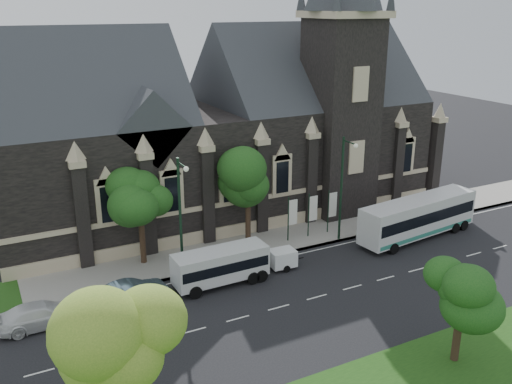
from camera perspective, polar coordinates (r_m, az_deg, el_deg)
ground at (r=37.77m, az=2.33°, el=-11.68°), size 160.00×160.00×0.00m
sidewalk at (r=45.28m, az=-3.65°, el=-6.19°), size 80.00×5.00×0.15m
museum at (r=52.80m, az=-2.84°, el=6.71°), size 40.00×17.70×29.90m
tree_park_near at (r=23.64m, az=-12.37°, el=-14.16°), size 4.42×4.42×8.56m
tree_park_east at (r=32.74m, az=20.40°, el=-8.80°), size 3.40×3.40×6.28m
tree_walk_right at (r=45.53m, az=-0.72°, el=1.73°), size 4.08×4.08×7.80m
tree_walk_left at (r=42.47m, az=-11.64°, el=-0.04°), size 3.91×3.91×7.64m
street_lamp_near at (r=46.21m, az=8.86°, el=0.84°), size 0.36×1.88×9.00m
street_lamp_mid at (r=39.92m, az=-7.65°, el=-1.98°), size 0.36×1.88×9.00m
banner_flag_left at (r=46.64m, az=3.62°, el=-2.35°), size 0.90×0.10×4.00m
banner_flag_center at (r=47.64m, az=5.69°, el=-1.95°), size 0.90×0.10×4.00m
banner_flag_right at (r=48.70m, az=7.67°, el=-1.56°), size 0.90×0.10×4.00m
tour_coach at (r=49.50m, az=16.22°, el=-2.44°), size 12.08×3.88×3.46m
shuttle_bus at (r=40.00m, az=-3.60°, el=-7.39°), size 6.86×2.52×2.63m
box_trailer at (r=42.52m, az=2.71°, el=-6.75°), size 2.81×1.65×1.49m
sedan at (r=38.56m, az=-12.54°, el=-10.07°), size 5.14×2.17×1.65m
car_far_white at (r=37.89m, az=-21.00°, el=-11.58°), size 5.37×2.28×1.55m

